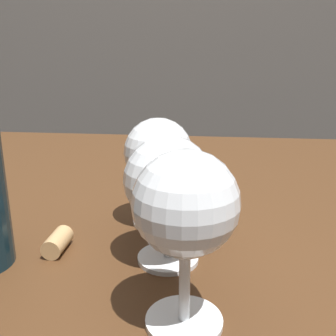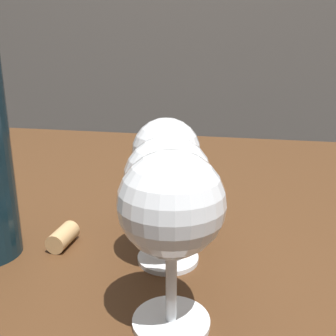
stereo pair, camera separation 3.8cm
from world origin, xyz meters
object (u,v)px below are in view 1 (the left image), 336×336
wine_glass_merlot (186,209)px  wine_glass_cabernet (158,155)px  cork (58,242)px  wine_glass_port (168,183)px

wine_glass_merlot → wine_glass_cabernet: 0.20m
wine_glass_merlot → cork: size_ratio=3.49×
wine_glass_merlot → wine_glass_port: wine_glass_merlot is taller
wine_glass_cabernet → wine_glass_port: bearing=-76.5°
cork → wine_glass_merlot: bearing=-35.3°
wine_glass_cabernet → cork: wine_glass_cabernet is taller
wine_glass_merlot → wine_glass_port: size_ratio=1.08×
wine_glass_merlot → cork: bearing=144.7°
wine_glass_port → cork: bearing=177.2°
wine_glass_merlot → wine_glass_port: (-0.02, 0.10, -0.01)m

